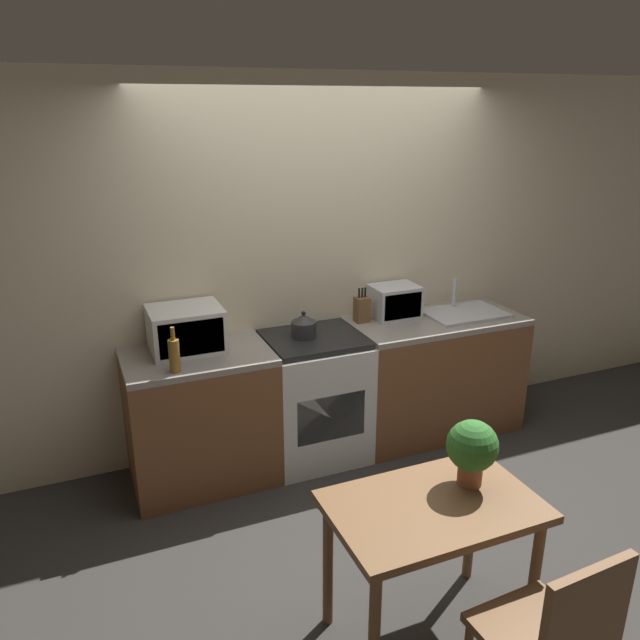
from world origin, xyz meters
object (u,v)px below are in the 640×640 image
at_px(bottle, 174,355).
at_px(kettle, 304,326).
at_px(dining_chair, 555,637).
at_px(stove_range, 314,397).
at_px(dining_table, 432,523).
at_px(microwave, 186,329).
at_px(toaster_oven, 394,301).

bearing_deg(bottle, kettle, 15.16).
xyz_separation_m(bottle, dining_chair, (0.99, -2.10, -0.50)).
height_order(stove_range, dining_table, stove_range).
distance_m(bottle, dining_chair, 2.38).
xyz_separation_m(kettle, bottle, (-0.91, -0.25, 0.03)).
bearing_deg(dining_chair, dining_table, 99.83).
bearing_deg(dining_table, microwave, 111.73).
relative_size(microwave, toaster_oven, 1.34).
xyz_separation_m(bottle, toaster_oven, (1.67, 0.38, 0.01)).
distance_m(dining_table, dining_chair, 0.65).
height_order(toaster_oven, dining_chair, toaster_oven).
distance_m(bottle, toaster_oven, 1.71).
distance_m(stove_range, dining_table, 1.71).
bearing_deg(microwave, toaster_oven, 2.07).
bearing_deg(stove_range, microwave, 173.18).
bearing_deg(stove_range, dining_chair, -89.40).
bearing_deg(kettle, microwave, 174.38).
relative_size(stove_range, dining_table, 0.97).
relative_size(dining_table, dining_chair, 1.02).
height_order(toaster_oven, dining_table, toaster_oven).
bearing_deg(stove_range, dining_table, -94.01).
bearing_deg(microwave, kettle, -5.62).
bearing_deg(dining_chair, bottle, 112.26).
bearing_deg(kettle, dining_chair, -87.87).
distance_m(stove_range, kettle, 0.54).
bearing_deg(bottle, microwave, 67.39).
relative_size(kettle, microwave, 0.40).
distance_m(kettle, microwave, 0.78).
xyz_separation_m(microwave, dining_chair, (0.86, -2.42, -0.53)).
distance_m(kettle, dining_table, 1.76).
height_order(microwave, dining_table, microwave).
bearing_deg(dining_table, kettle, 88.13).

